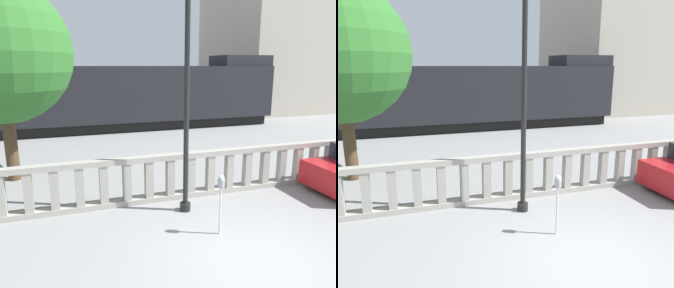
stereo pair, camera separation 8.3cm
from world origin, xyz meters
TOP-DOWN VIEW (x-y plane):
  - ground_plane at (0.00, 0.00)m, footprint 160.00×160.00m
  - balustrade at (-0.00, 3.24)m, footprint 13.60×0.24m
  - lamppost at (-0.45, 2.47)m, footprint 0.30×0.30m
  - parking_meter at (-0.18, 1.16)m, footprint 0.14×0.14m
  - train_near at (-3.08, 13.37)m, footprint 24.07×2.66m
  - building_block at (13.55, 18.97)m, footprint 9.01×9.59m
  - tree_left at (-4.73, 6.25)m, footprint 4.10×4.10m

SIDE VIEW (x-z plane):
  - ground_plane at x=0.00m, z-range 0.00..0.00m
  - balustrade at x=0.00m, z-range 0.00..1.25m
  - parking_meter at x=-0.18m, z-range 0.36..1.68m
  - train_near at x=-3.08m, z-range -0.21..3.84m
  - lamppost at x=-0.45m, z-range 0.28..6.36m
  - tree_left at x=-4.73m, z-range 0.88..6.77m
  - building_block at x=13.55m, z-range 0.00..14.27m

